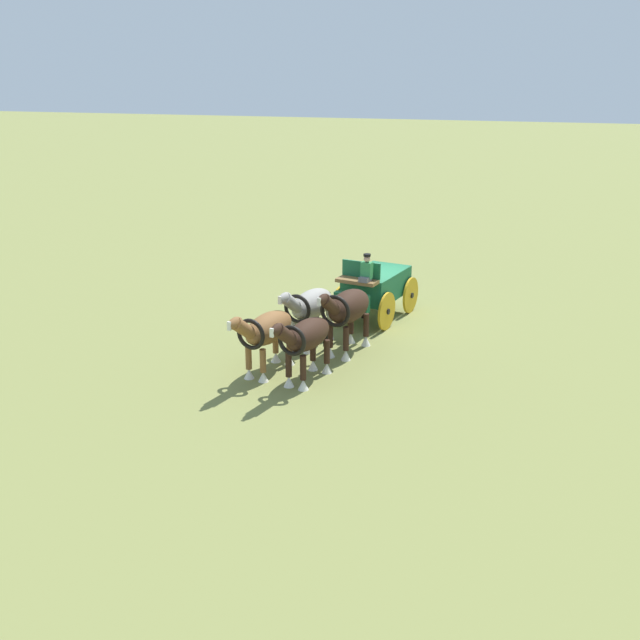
# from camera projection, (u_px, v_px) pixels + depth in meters

# --- Properties ---
(ground_plane) EXTENTS (220.00, 220.00, 0.00)m
(ground_plane) POSITION_uv_depth(u_px,v_px,m) (376.00, 317.00, 27.08)
(ground_plane) COLOR olive
(show_wagon) EXTENTS (5.78, 2.42, 2.71)m
(show_wagon) POSITION_uv_depth(u_px,v_px,m) (375.00, 287.00, 26.58)
(show_wagon) COLOR #195B38
(show_wagon) RESTS_ON ground
(draft_horse_rear_near) EXTENTS (3.10, 1.34, 2.32)m
(draft_horse_rear_near) POSITION_uv_depth(u_px,v_px,m) (347.00, 309.00, 23.25)
(draft_horse_rear_near) COLOR #331E14
(draft_horse_rear_near) RESTS_ON ground
(draft_horse_rear_off) EXTENTS (3.13, 1.27, 2.18)m
(draft_horse_rear_off) POSITION_uv_depth(u_px,v_px,m) (310.00, 307.00, 23.86)
(draft_horse_rear_off) COLOR #9E998E
(draft_horse_rear_off) RESTS_ON ground
(draft_horse_lead_near) EXTENTS (3.04, 1.20, 2.18)m
(draft_horse_lead_near) POSITION_uv_depth(u_px,v_px,m) (305.00, 338.00, 21.10)
(draft_horse_lead_near) COLOR #331E14
(draft_horse_lead_near) RESTS_ON ground
(draft_horse_lead_off) EXTENTS (3.13, 1.25, 2.16)m
(draft_horse_lead_off) POSITION_uv_depth(u_px,v_px,m) (266.00, 331.00, 21.69)
(draft_horse_lead_off) COLOR brown
(draft_horse_lead_off) RESTS_ON ground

